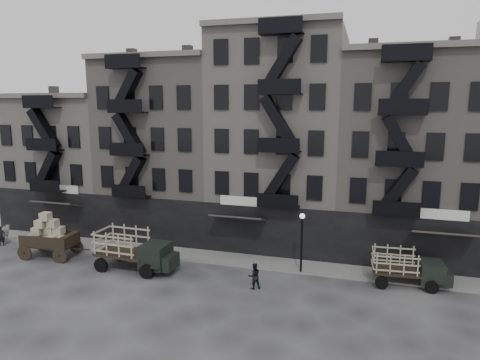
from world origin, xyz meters
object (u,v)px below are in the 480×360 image
(pedestrian_mid, at_px, (254,276))
(wagon, at_px, (48,232))
(pedestrian_west, at_px, (1,236))
(stake_truck_west, at_px, (134,247))
(stake_truck_east, at_px, (408,266))

(pedestrian_mid, bearing_deg, wagon, -35.32)
(wagon, height_order, pedestrian_west, wagon)
(stake_truck_west, relative_size, pedestrian_mid, 3.46)
(wagon, distance_m, stake_truck_west, 7.59)
(pedestrian_west, relative_size, pedestrian_mid, 0.97)
(pedestrian_mid, bearing_deg, stake_truck_east, 167.66)
(pedestrian_west, bearing_deg, stake_truck_east, -25.76)
(wagon, bearing_deg, pedestrian_mid, -8.81)
(wagon, distance_m, pedestrian_west, 5.80)
(wagon, xyz_separation_m, stake_truck_west, (7.56, -0.47, -0.33))
(stake_truck_west, height_order, stake_truck_east, stake_truck_west)
(wagon, height_order, stake_truck_east, wagon)
(wagon, relative_size, pedestrian_mid, 2.53)
(stake_truck_east, relative_size, pedestrian_west, 2.95)
(stake_truck_west, bearing_deg, wagon, 178.64)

